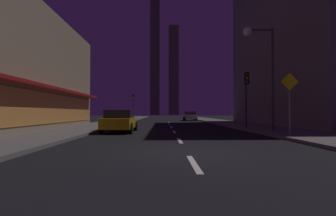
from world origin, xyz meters
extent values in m
cube|color=black|center=(0.00, 32.00, -0.05)|extent=(78.00, 136.00, 0.10)
cube|color=#605E59|center=(7.00, 32.00, 0.07)|extent=(4.00, 76.00, 0.15)
cube|color=#605E59|center=(-7.00, 32.00, 0.07)|extent=(4.00, 76.00, 0.15)
cube|color=silver|center=(0.00, -2.00, 0.01)|extent=(0.16, 2.20, 0.01)
cube|color=silver|center=(0.00, 3.20, 0.01)|extent=(0.16, 2.20, 0.01)
cube|color=silver|center=(0.00, 8.40, 0.01)|extent=(0.16, 2.20, 0.01)
cube|color=silver|center=(0.00, 13.60, 0.01)|extent=(0.16, 2.20, 0.01)
cube|color=silver|center=(0.00, 18.80, 0.01)|extent=(0.16, 2.20, 0.01)
cube|color=silver|center=(0.00, 24.00, 0.01)|extent=(0.16, 2.20, 0.01)
cube|color=#D88C3F|center=(-9.00, 10.06, 1.60)|extent=(0.10, 18.96, 2.20)
cube|color=maroon|center=(-8.60, 10.06, 3.00)|extent=(0.90, 19.56, 0.20)
cube|color=slate|center=(14.50, 16.00, 8.69)|extent=(11.00, 20.00, 17.38)
cube|color=#5C5845|center=(-4.81, 127.07, 36.91)|extent=(5.13, 5.53, 73.83)
cube|color=#5E5A47|center=(6.01, 144.53, 27.00)|extent=(5.94, 7.86, 54.00)
cube|color=gold|center=(-3.60, 8.28, 0.61)|extent=(1.80, 4.20, 0.65)
cube|color=black|center=(-3.60, 8.08, 1.17)|extent=(1.64, 2.00, 0.55)
cylinder|color=black|center=(-4.48, 9.68, 0.34)|extent=(0.22, 0.68, 0.68)
cylinder|color=black|center=(-2.72, 9.68, 0.34)|extent=(0.22, 0.68, 0.68)
cylinder|color=black|center=(-4.48, 6.88, 0.34)|extent=(0.22, 0.68, 0.68)
cylinder|color=black|center=(-2.72, 6.88, 0.34)|extent=(0.22, 0.68, 0.68)
sphere|color=white|center=(-4.15, 10.33, 0.67)|extent=(0.18, 0.18, 0.18)
sphere|color=white|center=(-3.05, 10.33, 0.67)|extent=(0.18, 0.18, 0.18)
cube|color=silver|center=(3.60, 31.73, 0.61)|extent=(1.80, 4.20, 0.65)
cube|color=black|center=(3.60, 31.53, 1.17)|extent=(1.64, 2.00, 0.55)
cylinder|color=black|center=(2.72, 33.13, 0.34)|extent=(0.22, 0.68, 0.68)
cylinder|color=black|center=(4.48, 33.13, 0.34)|extent=(0.22, 0.68, 0.68)
cylinder|color=black|center=(2.72, 30.33, 0.34)|extent=(0.22, 0.68, 0.68)
cylinder|color=black|center=(4.48, 30.33, 0.34)|extent=(0.22, 0.68, 0.68)
sphere|color=white|center=(3.05, 33.78, 0.67)|extent=(0.18, 0.18, 0.18)
sphere|color=white|center=(4.15, 33.78, 0.67)|extent=(0.18, 0.18, 0.18)
cylinder|color=#B2B2B2|center=(-5.90, 24.61, 0.43)|extent=(0.22, 0.22, 0.55)
sphere|color=#B2B2B2|center=(-5.90, 24.61, 0.70)|extent=(0.21, 0.21, 0.21)
cylinder|color=#B2B2B2|center=(-5.90, 24.61, 0.18)|extent=(0.30, 0.30, 0.06)
cylinder|color=#B2B2B2|center=(-6.06, 24.61, 0.45)|extent=(0.10, 0.10, 0.10)
cylinder|color=#B2B2B2|center=(-5.74, 24.61, 0.45)|extent=(0.10, 0.10, 0.10)
cylinder|color=#2D2D2D|center=(5.50, 10.40, 2.25)|extent=(0.12, 0.12, 4.20)
cube|color=black|center=(5.50, 10.20, 3.85)|extent=(0.32, 0.24, 0.90)
sphere|color=red|center=(5.50, 10.07, 4.13)|extent=(0.18, 0.18, 0.18)
sphere|color=#F2B20C|center=(5.50, 10.07, 3.85)|extent=(0.18, 0.18, 0.18)
sphere|color=#19D833|center=(5.50, 10.07, 3.57)|extent=(0.18, 0.18, 0.18)
cylinder|color=#2D2D2D|center=(-5.50, 32.50, 2.25)|extent=(0.12, 0.12, 4.20)
cube|color=black|center=(-5.50, 32.30, 3.85)|extent=(0.32, 0.24, 0.90)
sphere|color=red|center=(-5.50, 32.17, 4.13)|extent=(0.18, 0.18, 0.18)
sphere|color=#F2B20C|center=(-5.50, 32.17, 3.85)|extent=(0.18, 0.18, 0.18)
sphere|color=#19D833|center=(-5.50, 32.17, 3.57)|extent=(0.18, 0.18, 0.18)
cylinder|color=#38383D|center=(6.20, 7.36, 3.40)|extent=(0.16, 0.16, 6.50)
cylinder|color=#38383D|center=(5.40, 7.36, 6.55)|extent=(1.60, 0.12, 0.12)
sphere|color=#FCF7CC|center=(4.60, 7.36, 6.45)|extent=(0.56, 0.56, 0.56)
cylinder|color=slate|center=(5.60, 4.13, 1.35)|extent=(0.08, 0.08, 2.40)
cube|color=yellow|center=(5.60, 4.10, 2.85)|extent=(0.91, 0.03, 0.91)
camera|label=1|loc=(-0.79, -8.29, 1.29)|focal=26.75mm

